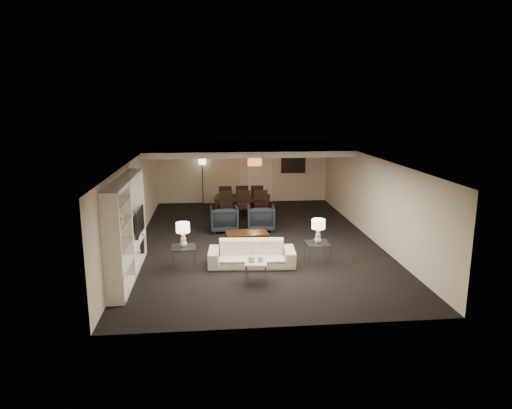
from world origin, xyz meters
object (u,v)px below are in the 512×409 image
Objects in this scene: chair_nl at (227,207)px; chair_fm at (241,199)px; television at (135,222)px; armchair_right at (261,218)px; chair_nr at (261,206)px; pendant_light at (255,162)px; chair_fl at (225,199)px; floor_lamp at (203,181)px; floor_speaker at (142,240)px; chair_nm at (244,206)px; coffee_table at (247,239)px; vase_blue at (116,246)px; table_lamp_left at (183,235)px; side_table_left at (184,257)px; marble_table at (256,272)px; sofa at (252,254)px; table_lamp_right at (318,231)px; armchair_left at (224,219)px; side_table_right at (318,253)px; chair_fr at (257,198)px; vase_amber at (120,216)px; dining_table at (242,207)px.

chair_nl is 1.00× the size of chair_fm.
television is at bearing -125.07° from chair_nl.
armchair_right is 1.25m from chair_nr.
pendant_light reaches higher than chair_fl.
pendant_light reaches higher than chair_fm.
floor_speaker is at bearing -103.25° from floor_lamp.
chair_fl is at bearing 118.66° from chair_nm.
vase_blue is (-2.98, -3.24, 0.93)m from coffee_table.
pendant_light is 1.78m from chair_fl.
chair_fm is (2.99, 4.90, 0.03)m from floor_speaker.
chair_fl is (1.23, 5.84, -0.34)m from table_lamp_left.
side_table_left is at bearing -136.74° from coffee_table.
pendant_light is 2.13m from chair_nl.
side_table_left is 1.20× the size of marble_table.
sofa is 3.01m from floor_speaker.
pendant_light is 6.29m from television.
floor_lamp is at bearing 104.06° from sofa.
vase_blue reaches higher than sofa.
chair_nl is at bearing 115.56° from table_lamp_right.
vase_blue is 9.21m from floor_lamp.
pendant_light reaches higher than table_lamp_left.
sofa is 2.07× the size of chair_nr.
chair_nl reaches higher than armchair_right.
armchair_left is 1.82m from chair_nr.
floor_lamp is at bearing 98.89° from marble_table.
table_lamp_right reaches higher than chair_nm.
chair_nl is at bearing 115.56° from side_table_right.
chair_nl is at bearing 52.16° from chair_fr.
armchair_left is 1.49× the size of side_table_right.
floor_speaker is (0.12, 2.58, -0.65)m from vase_blue.
table_lamp_left is 6.13m from chair_fm.
floor_lamp is (-1.96, 1.70, -0.97)m from pendant_light.
coffee_table is 1.05× the size of television.
chair_fl is 1.00× the size of chair_fm.
coffee_table is at bearing -83.71° from chair_nl.
vase_amber reaches higher than side_table_left.
chair_nm is 1.00× the size of chair_nr.
marble_table is 0.47× the size of chair_fl.
vase_amber reaches higher than chair_nl.
chair_nm is at bearing 87.51° from coffee_table.
armchair_right reaches higher than sofa.
marble_table is at bearing -90.15° from chair_nr.
chair_nm is (-1.57, 4.54, 0.25)m from side_table_right.
chair_nl reaches higher than dining_table.
table_lamp_left is 7.42m from floor_lamp.
table_lamp_left is at bearing 180.00° from table_lamp_right.
dining_table is at bearing -113.35° from armchair_left.
chair_nm is at bearing 92.26° from sofa.
chair_nr is 1.30m from chair_fr.
chair_nl is 0.56× the size of floor_lamp.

